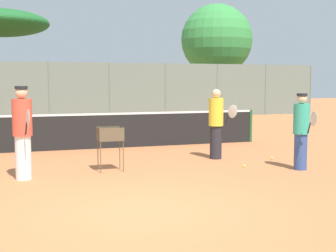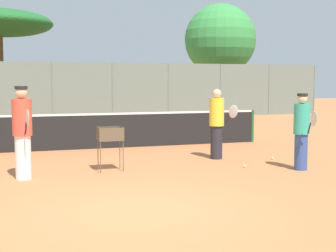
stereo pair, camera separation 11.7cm
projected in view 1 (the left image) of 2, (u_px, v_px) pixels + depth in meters
name	position (u px, v px, depth m)	size (l,w,h in m)	color
ground_plane	(137.00, 212.00, 7.27)	(80.00, 80.00, 0.00)	#C67242
tennis_net	(77.00, 131.00, 13.83)	(11.58, 0.10, 1.07)	#26592D
back_fence	(49.00, 91.00, 24.21)	(31.84, 0.08, 3.02)	slate
tree_0	(217.00, 40.00, 32.90)	(5.01, 5.01, 7.41)	brown
player_white_outfit	(216.00, 123.00, 12.17)	(0.52, 0.88, 1.82)	#26262D
player_red_cap	(301.00, 130.00, 10.66)	(0.36, 0.92, 1.75)	#334C8C
player_yellow_shirt	(23.00, 131.00, 9.59)	(0.40, 0.96, 1.93)	white
ball_cart	(111.00, 137.00, 10.53)	(0.56, 0.41, 1.00)	brown
tennis_ball_0	(244.00, 166.00, 11.03)	(0.07, 0.07, 0.07)	#D1E54C
tennis_ball_2	(272.00, 158.00, 12.16)	(0.07, 0.07, 0.07)	#D1E54C
tennis_ball_4	(28.00, 154.00, 12.82)	(0.07, 0.07, 0.07)	#D1E54C
parked_car	(72.00, 103.00, 28.67)	(4.20, 1.70, 1.60)	white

